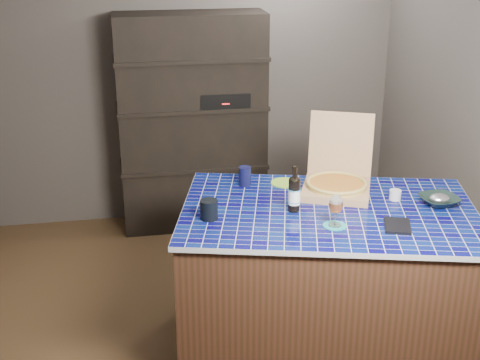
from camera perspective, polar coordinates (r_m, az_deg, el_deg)
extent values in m
plane|color=#503722|center=(4.54, -1.62, -11.67)|extent=(3.50, 3.50, 0.00)
plane|color=#494440|center=(5.68, -4.43, 8.84)|extent=(3.50, 0.00, 3.50)
plane|color=#494440|center=(2.43, 4.35, -9.08)|extent=(3.50, 0.00, 3.50)
cube|color=black|center=(5.56, -4.09, 4.83)|extent=(1.20, 0.40, 1.80)
cube|color=black|center=(5.48, -1.47, 7.08)|extent=(0.40, 0.32, 0.12)
cube|color=#44251A|center=(4.08, 7.29, -8.63)|extent=(1.84, 1.40, 0.89)
cube|color=#07044A|center=(3.87, 7.60, -2.70)|extent=(1.89, 1.45, 0.03)
cube|color=tan|center=(4.09, 8.21, -0.81)|extent=(0.52, 0.52, 0.04)
cube|color=tan|center=(4.24, 8.60, 3.09)|extent=(0.40, 0.23, 0.39)
cylinder|color=tan|center=(4.08, 8.23, -0.45)|extent=(0.37, 0.37, 0.01)
cylinder|color=maroon|center=(4.08, 8.24, -0.30)|extent=(0.32, 0.32, 0.01)
torus|color=tan|center=(4.08, 8.24, -0.24)|extent=(0.37, 0.37, 0.02)
cylinder|color=black|center=(3.79, 4.65, -1.32)|extent=(0.07, 0.07, 0.19)
ellipsoid|color=black|center=(3.76, 4.69, 0.01)|extent=(0.07, 0.07, 0.04)
cylinder|color=black|center=(3.74, 4.71, 0.65)|extent=(0.03, 0.03, 0.08)
cylinder|color=white|center=(3.79, 4.64, -1.45)|extent=(0.07, 0.07, 0.09)
cylinder|color=#3C95CE|center=(3.81, 4.63, -1.82)|extent=(0.07, 0.07, 0.01)
cylinder|color=#3C95CE|center=(3.78, 4.66, -0.82)|extent=(0.07, 0.07, 0.01)
cylinder|color=teal|center=(3.66, 8.08, -3.88)|extent=(0.13, 0.13, 0.01)
cylinder|color=white|center=(3.66, 8.09, -3.80)|extent=(0.07, 0.07, 0.00)
cylinder|color=white|center=(3.64, 8.12, -3.24)|extent=(0.01, 0.01, 0.07)
ellipsoid|color=white|center=(3.61, 8.18, -2.06)|extent=(0.08, 0.08, 0.11)
cylinder|color=#BE591E|center=(3.61, 8.18, -2.20)|extent=(0.06, 0.06, 0.05)
cylinder|color=white|center=(3.60, 8.20, -1.77)|extent=(0.07, 0.07, 0.02)
cylinder|color=black|center=(3.70, -2.66, -2.54)|extent=(0.10, 0.10, 0.11)
cube|color=black|center=(3.71, 13.29, -3.82)|extent=(0.19, 0.23, 0.02)
imported|color=black|center=(4.05, 16.65, -1.69)|extent=(0.24, 0.24, 0.05)
ellipsoid|color=silver|center=(4.05, 16.67, -1.52)|extent=(0.12, 0.10, 0.06)
cylinder|color=silver|center=(4.06, 13.10, -1.24)|extent=(0.07, 0.07, 0.06)
cylinder|color=black|center=(4.16, 0.42, 0.33)|extent=(0.08, 0.08, 0.12)
cylinder|color=#80B927|center=(4.22, 3.87, -0.24)|extent=(0.18, 0.18, 0.01)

